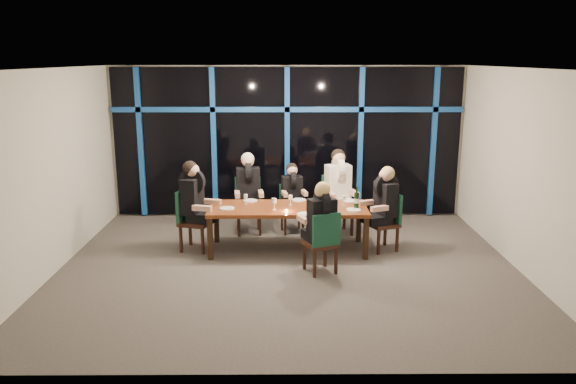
# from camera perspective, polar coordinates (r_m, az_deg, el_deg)

# --- Properties ---
(room) EXTENTS (7.04, 7.00, 3.02)m
(room) POSITION_cam_1_polar(r_m,az_deg,el_deg) (8.21, 0.03, 5.65)
(room) COLOR #5A534F
(room) RESTS_ON ground
(window_wall) EXTENTS (6.86, 0.43, 2.94)m
(window_wall) POSITION_cam_1_polar(r_m,az_deg,el_deg) (11.18, -0.03, 5.30)
(window_wall) COLOR black
(window_wall) RESTS_ON ground
(dining_table) EXTENTS (2.60, 1.00, 0.75)m
(dining_table) POSITION_cam_1_polar(r_m,az_deg,el_deg) (9.26, -0.01, -1.92)
(dining_table) COLOR brown
(dining_table) RESTS_ON ground
(chair_far_left) EXTENTS (0.52, 0.52, 1.01)m
(chair_far_left) POSITION_cam_1_polar(r_m,az_deg,el_deg) (10.31, -4.06, -1.02)
(chair_far_left) COLOR black
(chair_far_left) RESTS_ON ground
(chair_far_mid) EXTENTS (0.48, 0.48, 0.88)m
(chair_far_mid) POSITION_cam_1_polar(r_m,az_deg,el_deg) (10.34, 0.35, -1.38)
(chair_far_mid) COLOR black
(chair_far_mid) RESTS_ON ground
(chair_far_right) EXTENTS (0.60, 0.60, 1.06)m
(chair_far_right) POSITION_cam_1_polar(r_m,az_deg,el_deg) (10.30, 4.96, -0.90)
(chair_far_right) COLOR black
(chair_far_right) RESTS_ON ground
(chair_end_left) EXTENTS (0.58, 0.58, 1.03)m
(chair_end_left) POSITION_cam_1_polar(r_m,az_deg,el_deg) (9.47, -9.89, -2.45)
(chair_end_left) COLOR black
(chair_end_left) RESTS_ON ground
(chair_end_right) EXTENTS (0.59, 0.59, 0.97)m
(chair_end_right) POSITION_cam_1_polar(r_m,az_deg,el_deg) (9.49, 10.03, -2.64)
(chair_end_right) COLOR black
(chair_end_right) RESTS_ON ground
(chair_near_mid) EXTENTS (0.58, 0.58, 0.95)m
(chair_near_mid) POSITION_cam_1_polar(r_m,az_deg,el_deg) (8.31, 3.57, -4.85)
(chair_near_mid) COLOR black
(chair_near_mid) RESTS_ON ground
(diner_far_left) EXTENTS (0.54, 0.66, 0.99)m
(diner_far_left) POSITION_cam_1_polar(r_m,az_deg,el_deg) (10.14, -4.06, 1.06)
(diner_far_left) COLOR black
(diner_far_left) RESTS_ON ground
(diner_far_mid) EXTENTS (0.48, 0.58, 0.86)m
(diner_far_mid) POSITION_cam_1_polar(r_m,az_deg,el_deg) (10.18, 0.44, 0.43)
(diner_far_mid) COLOR black
(diner_far_mid) RESTS_ON ground
(diner_far_right) EXTENTS (0.61, 0.72, 1.03)m
(diner_far_right) POSITION_cam_1_polar(r_m,az_deg,el_deg) (10.12, 5.18, 1.28)
(diner_far_right) COLOR white
(diner_far_right) RESTS_ON ground
(diner_end_left) EXTENTS (0.70, 0.59, 1.01)m
(diner_end_left) POSITION_cam_1_polar(r_m,az_deg,el_deg) (9.33, -9.50, -0.08)
(diner_end_left) COLOR black
(diner_end_left) RESTS_ON ground
(diner_end_right) EXTENTS (0.67, 0.60, 0.94)m
(diner_end_right) POSITION_cam_1_polar(r_m,az_deg,el_deg) (9.35, 9.71, -0.44)
(diner_end_right) COLOR black
(diner_end_right) RESTS_ON ground
(diner_near_mid) EXTENTS (0.59, 0.65, 0.93)m
(diner_near_mid) POSITION_cam_1_polar(r_m,az_deg,el_deg) (8.27, 3.35, -2.20)
(diner_near_mid) COLOR black
(diner_near_mid) RESTS_ON ground
(plate_far_left) EXTENTS (0.24, 0.24, 0.01)m
(plate_far_left) POSITION_cam_1_polar(r_m,az_deg,el_deg) (9.64, -3.84, -0.88)
(plate_far_left) COLOR white
(plate_far_left) RESTS_ON dining_table
(plate_far_mid) EXTENTS (0.24, 0.24, 0.01)m
(plate_far_mid) POSITION_cam_1_polar(r_m,az_deg,el_deg) (9.66, 1.12, -0.81)
(plate_far_mid) COLOR white
(plate_far_mid) RESTS_ON dining_table
(plate_far_right) EXTENTS (0.24, 0.24, 0.01)m
(plate_far_right) POSITION_cam_1_polar(r_m,az_deg,el_deg) (9.67, 6.28, -0.89)
(plate_far_right) COLOR white
(plate_far_right) RESTS_ON dining_table
(plate_end_left) EXTENTS (0.24, 0.24, 0.01)m
(plate_end_left) POSITION_cam_1_polar(r_m,az_deg,el_deg) (9.18, -6.21, -1.65)
(plate_end_left) COLOR white
(plate_end_left) RESTS_ON dining_table
(plate_end_right) EXTENTS (0.24, 0.24, 0.01)m
(plate_end_right) POSITION_cam_1_polar(r_m,az_deg,el_deg) (9.10, 6.68, -1.81)
(plate_end_right) COLOR white
(plate_end_right) RESTS_ON dining_table
(plate_near_mid) EXTENTS (0.24, 0.24, 0.01)m
(plate_near_mid) POSITION_cam_1_polar(r_m,az_deg,el_deg) (8.80, 1.70, -2.25)
(plate_near_mid) COLOR white
(plate_near_mid) RESTS_ON dining_table
(wine_bottle) EXTENTS (0.08, 0.08, 0.36)m
(wine_bottle) POSITION_cam_1_polar(r_m,az_deg,el_deg) (9.18, 6.97, -0.84)
(wine_bottle) COLOR black
(wine_bottle) RESTS_ON dining_table
(water_pitcher) EXTENTS (0.12, 0.11, 0.20)m
(water_pitcher) POSITION_cam_1_polar(r_m,az_deg,el_deg) (9.01, 4.39, -1.32)
(water_pitcher) COLOR silver
(water_pitcher) RESTS_ON dining_table
(tea_light) EXTENTS (0.05, 0.05, 0.03)m
(tea_light) POSITION_cam_1_polar(r_m,az_deg,el_deg) (8.97, -0.16, -1.90)
(tea_light) COLOR #F09B48
(tea_light) RESTS_ON dining_table
(wine_glass_a) EXTENTS (0.07, 0.07, 0.19)m
(wine_glass_a) POSITION_cam_1_polar(r_m,az_deg,el_deg) (9.03, -1.41, -0.97)
(wine_glass_a) COLOR silver
(wine_glass_a) RESTS_ON dining_table
(wine_glass_b) EXTENTS (0.07, 0.07, 0.17)m
(wine_glass_b) POSITION_cam_1_polar(r_m,az_deg,el_deg) (9.32, 0.25, -0.60)
(wine_glass_b) COLOR silver
(wine_glass_b) RESTS_ON dining_table
(wine_glass_c) EXTENTS (0.07, 0.07, 0.19)m
(wine_glass_c) POSITION_cam_1_polar(r_m,az_deg,el_deg) (9.10, 2.93, -0.88)
(wine_glass_c) COLOR white
(wine_glass_c) RESTS_ON dining_table
(wine_glass_d) EXTENTS (0.06, 0.06, 0.17)m
(wine_glass_d) POSITION_cam_1_polar(r_m,az_deg,el_deg) (9.42, -4.32, -0.51)
(wine_glass_d) COLOR silver
(wine_glass_d) RESTS_ON dining_table
(wine_glass_e) EXTENTS (0.06, 0.06, 0.16)m
(wine_glass_e) POSITION_cam_1_polar(r_m,az_deg,el_deg) (9.36, 5.70, -0.63)
(wine_glass_e) COLOR silver
(wine_glass_e) RESTS_ON dining_table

